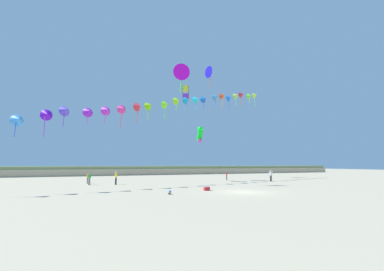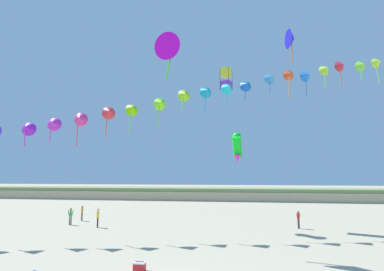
# 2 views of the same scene
# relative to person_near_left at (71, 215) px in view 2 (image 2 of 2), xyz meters

# --- Properties ---
(dune_ridge) EXTENTS (120.00, 8.68, 2.16)m
(dune_ridge) POSITION_rel_person_near_left_xyz_m (13.37, 30.25, 0.17)
(dune_ridge) COLOR tan
(dune_ridge) RESTS_ON ground
(person_near_left) EXTENTS (0.53, 0.28, 1.56)m
(person_near_left) POSITION_rel_person_near_left_xyz_m (0.00, 0.00, 0.00)
(person_near_left) COLOR #726656
(person_near_left) RESTS_ON ground
(person_mid_center) EXTENTS (0.21, 0.53, 1.51)m
(person_mid_center) POSITION_rel_person_near_left_xyz_m (-0.19, 2.49, -0.03)
(person_mid_center) COLOR #474C56
(person_mid_center) RESTS_ON ground
(person_far_left) EXTENTS (0.35, 0.56, 1.69)m
(person_far_left) POSITION_rel_person_near_left_xyz_m (3.18, -0.91, 0.07)
(person_far_left) COLOR black
(person_far_left) RESTS_ON ground
(person_far_right) EXTENTS (0.43, 0.42, 1.51)m
(person_far_right) POSITION_rel_person_near_left_xyz_m (20.98, 1.18, -0.03)
(person_far_right) COLOR #474C56
(person_far_right) RESTS_ON ground
(kite_banner_string) EXTENTS (41.00, 16.82, 17.06)m
(kite_banner_string) POSITION_rel_person_near_left_xyz_m (11.08, -1.71, 10.59)
(kite_banner_string) COLOR #33D3E9
(large_kite_low_lead) EXTENTS (1.29, 1.29, 2.33)m
(large_kite_low_lead) POSITION_rel_person_near_left_xyz_m (14.74, 3.83, 13.85)
(large_kite_low_lead) COLOR purple
(large_kite_mid_trail) EXTENTS (1.33, 2.61, 4.44)m
(large_kite_mid_trail) POSITION_rel_person_near_left_xyz_m (22.80, 10.36, 20.81)
(large_kite_mid_trail) COLOR #1E17D4
(large_kite_high_solo) EXTENTS (2.35, 1.38, 3.82)m
(large_kite_high_solo) POSITION_rel_person_near_left_xyz_m (10.58, -5.09, 13.78)
(large_kite_high_solo) COLOR #CD0CD2
(large_kite_outer_drift) EXTENTS (0.97, 1.68, 2.68)m
(large_kite_outer_drift) POSITION_rel_person_near_left_xyz_m (15.75, 0.24, 6.40)
(large_kite_outer_drift) COLOR #0CE322
(beach_cooler) EXTENTS (0.58, 0.41, 0.46)m
(beach_cooler) POSITION_rel_person_near_left_xyz_m (10.81, -12.04, -0.69)
(beach_cooler) COLOR red
(beach_cooler) RESTS_ON ground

